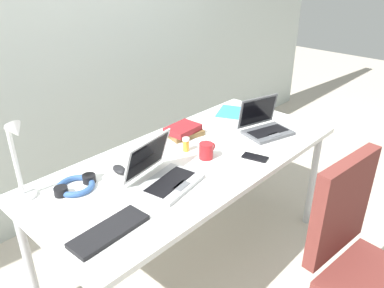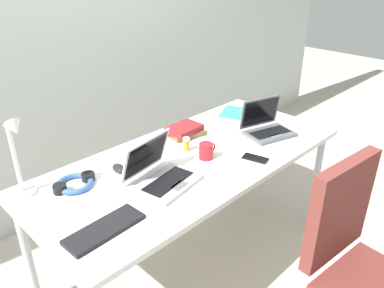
% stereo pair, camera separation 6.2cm
% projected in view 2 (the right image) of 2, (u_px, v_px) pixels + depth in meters
% --- Properties ---
extents(ground_plane, '(12.00, 12.00, 0.00)m').
position_uv_depth(ground_plane, '(192.00, 260.00, 2.42)').
color(ground_plane, '#B7AD9E').
extents(wall_back, '(6.00, 0.13, 2.60)m').
position_uv_depth(wall_back, '(74.00, 27.00, 2.53)').
color(wall_back, '#B2BCB7').
rests_on(wall_back, ground_plane).
extents(desk, '(1.80, 0.80, 0.74)m').
position_uv_depth(desk, '(192.00, 166.00, 2.11)').
color(desk, white).
rests_on(desk, ground_plane).
extents(desk_lamp, '(0.12, 0.18, 0.40)m').
position_uv_depth(desk_lamp, '(18.00, 158.00, 1.66)').
color(desk_lamp, white).
rests_on(desk_lamp, desk).
extents(laptop_near_lamp, '(0.33, 0.29, 0.21)m').
position_uv_depth(laptop_near_lamp, '(267.00, 127.00, 2.34)').
color(laptop_near_lamp, '#515459').
rests_on(laptop_near_lamp, desk).
extents(laptop_back_right, '(0.35, 0.32, 0.22)m').
position_uv_depth(laptop_back_right, '(161.00, 174.00, 1.84)').
color(laptop_back_right, '#B7BABC').
rests_on(laptop_back_right, desk).
extents(external_keyboard, '(0.34, 0.14, 0.02)m').
position_uv_depth(external_keyboard, '(105.00, 229.00, 1.53)').
color(external_keyboard, black).
rests_on(external_keyboard, desk).
extents(computer_mouse, '(0.07, 0.10, 0.03)m').
position_uv_depth(computer_mouse, '(119.00, 168.00, 1.94)').
color(computer_mouse, black).
rests_on(computer_mouse, desk).
extents(cell_phone, '(0.10, 0.15, 0.01)m').
position_uv_depth(cell_phone, '(255.00, 158.00, 2.06)').
color(cell_phone, black).
rests_on(cell_phone, desk).
extents(headphones, '(0.21, 0.18, 0.04)m').
position_uv_depth(headphones, '(75.00, 183.00, 1.82)').
color(headphones, '#335999').
rests_on(headphones, desk).
extents(pill_bottle, '(0.04, 0.04, 0.08)m').
position_uv_depth(pill_bottle, '(186.00, 144.00, 2.13)').
color(pill_bottle, gold).
rests_on(pill_bottle, desk).
extents(book_stack, '(0.23, 0.17, 0.07)m').
position_uv_depth(book_stack, '(186.00, 131.00, 2.31)').
color(book_stack, brown).
rests_on(book_stack, desk).
extents(paper_folder_back_right, '(0.34, 0.38, 0.01)m').
position_uv_depth(paper_folder_back_right, '(244.00, 114.00, 2.63)').
color(paper_folder_back_right, '#338CC6').
rests_on(paper_folder_back_right, desk).
extents(coffee_mug, '(0.11, 0.08, 0.09)m').
position_uv_depth(coffee_mug, '(206.00, 151.00, 2.05)').
color(coffee_mug, '#B21E23').
rests_on(coffee_mug, desk).
extents(office_chair, '(0.52, 0.56, 0.97)m').
position_uv_depth(office_chair, '(361.00, 288.00, 1.71)').
color(office_chair, black).
rests_on(office_chair, ground_plane).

